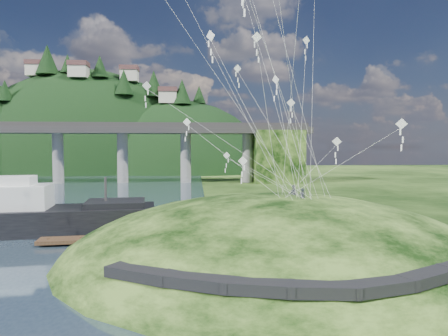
{
  "coord_description": "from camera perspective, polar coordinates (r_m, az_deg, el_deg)",
  "views": [
    {
      "loc": [
        1.46,
        -29.71,
        8.89
      ],
      "look_at": [
        4.0,
        6.0,
        7.0
      ],
      "focal_mm": 32.0,
      "sensor_mm": 36.0,
      "label": 1
    }
  ],
  "objects": [
    {
      "name": "kite_flyers",
      "position": [
        33.05,
        10.22,
        -2.53
      ],
      "size": [
        0.88,
        2.84,
        1.56
      ],
      "color": "#272A34",
      "rests_on": "ground"
    },
    {
      "name": "ground",
      "position": [
        31.05,
        -6.78,
        -13.64
      ],
      "size": [
        320.0,
        320.0,
        0.0
      ],
      "primitive_type": "plane",
      "color": "black",
      "rests_on": "ground"
    },
    {
      "name": "wooden_dock",
      "position": [
        38.91,
        -15.63,
        -9.68
      ],
      "size": [
        13.2,
        3.33,
        0.93
      ],
      "color": "#3B2618",
      "rests_on": "ground"
    },
    {
      "name": "kite_swarm",
      "position": [
        35.12,
        5.3,
        16.71
      ],
      "size": [
        19.92,
        16.81,
        21.46
      ],
      "color": "white",
      "rests_on": "ground"
    },
    {
      "name": "grass_hill",
      "position": [
        34.0,
        7.47,
        -14.79
      ],
      "size": [
        36.0,
        32.0,
        13.0
      ],
      "color": "black",
      "rests_on": "ground"
    },
    {
      "name": "bridge",
      "position": [
        103.61,
        -19.74,
        3.29
      ],
      "size": [
        160.0,
        11.0,
        15.0
      ],
      "color": "#2D2B2B",
      "rests_on": "ground"
    },
    {
      "name": "footpath",
      "position": [
        21.93,
        12.47,
        -15.12
      ],
      "size": [
        22.29,
        5.84,
        0.83
      ],
      "color": "black",
      "rests_on": "ground"
    },
    {
      "name": "work_barge",
      "position": [
        45.3,
        -24.69,
        -6.08
      ],
      "size": [
        22.73,
        8.68,
        7.76
      ],
      "color": "black",
      "rests_on": "ground"
    },
    {
      "name": "far_ridge",
      "position": [
        159.26,
        -20.51,
        -3.06
      ],
      "size": [
        153.0,
        70.0,
        94.5
      ],
      "color": "black",
      "rests_on": "ground"
    }
  ]
}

